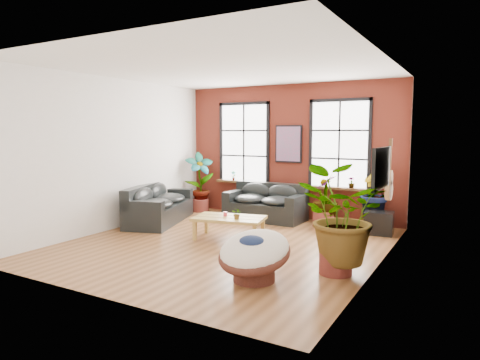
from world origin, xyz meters
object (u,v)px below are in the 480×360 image
object	(u,v)px
papasan_chair	(254,253)
coffee_table	(229,219)
sofa_back	(266,203)
sofa_left	(158,205)

from	to	relation	value
papasan_chair	coffee_table	bearing A→B (deg)	131.52
sofa_back	coffee_table	bearing A→B (deg)	-83.67
sofa_back	coffee_table	distance (m)	2.22
coffee_table	sofa_back	bearing A→B (deg)	83.08
sofa_back	sofa_left	xyz separation A→B (m)	(-2.24, -1.63, 0.01)
sofa_left	papasan_chair	world-z (taller)	sofa_left
sofa_back	papasan_chair	xyz separation A→B (m)	(1.87, -4.23, 0.01)
sofa_back	coffee_table	xyz separation A→B (m)	(0.21, -2.21, -0.00)
sofa_left	coffee_table	xyz separation A→B (m)	(2.45, -0.58, -0.01)
sofa_back	sofa_left	world-z (taller)	sofa_left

